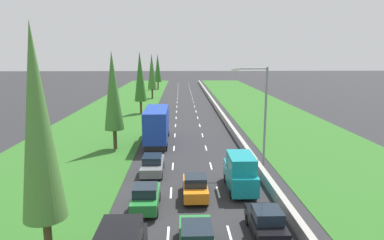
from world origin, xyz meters
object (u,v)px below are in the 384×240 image
at_px(black_hatchback_right_lane, 266,222).
at_px(poplar_tree_second, 113,91).
at_px(green_sedan_centre_lane, 197,240).
at_px(poplar_tree_fifth, 158,68).
at_px(teal_van_right_lane, 240,172).
at_px(blue_box_truck_left_lane, 157,125).
at_px(green_hatchback_left_lane, 146,197).
at_px(grey_sedan_left_lane, 153,164).
at_px(poplar_tree_nearest, 38,125).
at_px(orange_hatchback_centre_lane, 195,187).
at_px(poplar_tree_third, 140,77).
at_px(street_light_mast, 262,110).
at_px(poplar_tree_fourth, 152,72).

distance_m(black_hatchback_right_lane, poplar_tree_second, 22.32).
height_order(green_sedan_centre_lane, poplar_tree_fifth, poplar_tree_fifth).
distance_m(teal_van_right_lane, blue_box_truck_left_lane, 15.59).
height_order(green_hatchback_left_lane, black_hatchback_right_lane, same).
distance_m(grey_sedan_left_lane, blue_box_truck_left_lane, 10.08).
bearing_deg(poplar_tree_nearest, grey_sedan_left_lane, 70.84).
bearing_deg(orange_hatchback_centre_lane, poplar_tree_third, 102.60).
xyz_separation_m(orange_hatchback_centre_lane, poplar_tree_nearest, (-7.64, -6.98, 6.01)).
bearing_deg(blue_box_truck_left_lane, green_hatchback_left_lane, -88.77).
xyz_separation_m(black_hatchback_right_lane, blue_box_truck_left_lane, (-7.43, 20.39, 1.35)).
xyz_separation_m(grey_sedan_left_lane, teal_van_right_lane, (6.86, -3.86, 0.59)).
distance_m(green_hatchback_left_lane, street_light_mast, 13.47).
bearing_deg(grey_sedan_left_lane, poplar_tree_fifth, 93.34).
xyz_separation_m(blue_box_truck_left_lane, poplar_tree_fifth, (-3.91, 61.38, 3.98)).
distance_m(green_sedan_centre_lane, poplar_tree_fourth, 63.27).
bearing_deg(teal_van_right_lane, poplar_tree_fourth, 101.44).
bearing_deg(blue_box_truck_left_lane, orange_hatchback_centre_lane, -76.28).
distance_m(poplar_tree_second, poplar_tree_fourth, 42.80).
height_order(green_hatchback_left_lane, street_light_mast, street_light_mast).
relative_size(teal_van_right_lane, poplar_tree_nearest, 0.42).
xyz_separation_m(blue_box_truck_left_lane, poplar_tree_second, (-4.39, -2.26, 4.11)).
xyz_separation_m(grey_sedan_left_lane, blue_box_truck_left_lane, (-0.26, 9.99, 1.37)).
height_order(orange_hatchback_centre_lane, poplar_tree_nearest, poplar_tree_nearest).
height_order(black_hatchback_right_lane, street_light_mast, street_light_mast).
bearing_deg(street_light_mast, green_sedan_centre_lane, -115.13).
distance_m(teal_van_right_lane, orange_hatchback_centre_lane, 3.69).
xyz_separation_m(black_hatchback_right_lane, poplar_tree_fifth, (-11.34, 81.77, 5.33)).
height_order(green_sedan_centre_lane, blue_box_truck_left_lane, blue_box_truck_left_lane).
bearing_deg(green_sedan_centre_lane, poplar_tree_third, 100.26).
bearing_deg(poplar_tree_nearest, teal_van_right_lane, 36.66).
xyz_separation_m(poplar_tree_fifth, street_light_mast, (13.81, -69.72, -0.93)).
distance_m(green_sedan_centre_lane, orange_hatchback_centre_lane, 6.97).
bearing_deg(teal_van_right_lane, street_light_mast, 63.18).
bearing_deg(grey_sedan_left_lane, poplar_tree_second, 121.04).
height_order(poplar_tree_fourth, poplar_tree_fifth, poplar_tree_fourth).
bearing_deg(street_light_mast, poplar_tree_third, 116.34).
bearing_deg(poplar_tree_fifth, poplar_tree_fourth, -89.96).
bearing_deg(poplar_tree_fourth, poplar_tree_nearest, -90.05).
xyz_separation_m(green_sedan_centre_lane, poplar_tree_second, (-7.85, 19.81, 5.48)).
relative_size(poplar_tree_second, poplar_tree_fourth, 1.01).
distance_m(orange_hatchback_centre_lane, poplar_tree_second, 16.13).
bearing_deg(poplar_tree_nearest, poplar_tree_fourth, 89.95).
bearing_deg(black_hatchback_right_lane, poplar_tree_fifth, 97.89).
height_order(black_hatchback_right_lane, grey_sedan_left_lane, black_hatchback_right_lane).
height_order(teal_van_right_lane, poplar_tree_second, poplar_tree_second).
xyz_separation_m(poplar_tree_second, poplar_tree_fourth, (0.50, 42.80, -0.06)).
bearing_deg(poplar_tree_fifth, street_light_mast, -78.80).
bearing_deg(teal_van_right_lane, black_hatchback_right_lane, -87.22).
bearing_deg(poplar_tree_second, poplar_tree_nearest, -88.71).
height_order(green_sedan_centre_lane, black_hatchback_right_lane, black_hatchback_right_lane).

